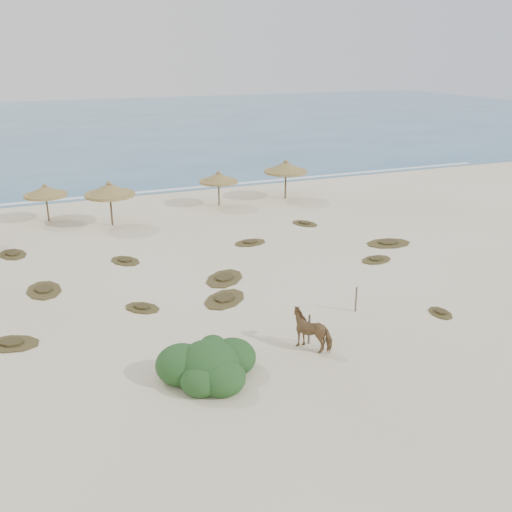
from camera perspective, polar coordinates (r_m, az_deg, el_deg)
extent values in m
plane|color=beige|center=(24.47, -0.80, -7.12)|extent=(160.00, 160.00, 0.00)
cube|color=#2D5F88|center=(96.26, -17.89, 12.36)|extent=(200.00, 100.00, 0.01)
cube|color=white|center=(48.27, -12.32, 6.14)|extent=(70.00, 0.60, 0.01)
cylinder|color=#4E3C28|center=(41.63, -20.14, 4.62)|extent=(0.11, 0.11, 2.01)
cylinder|color=olive|center=(41.44, -20.28, 5.73)|extent=(3.43, 3.43, 0.17)
cone|color=olive|center=(41.37, -20.33, 6.15)|extent=(3.31, 3.31, 0.72)
cone|color=olive|center=(41.28, -20.40, 6.73)|extent=(0.34, 0.34, 0.21)
cylinder|color=#4E3C28|center=(39.32, -14.29, 4.61)|extent=(0.13, 0.13, 2.31)
cylinder|color=olive|center=(39.09, -14.40, 5.97)|extent=(3.45, 3.45, 0.20)
cone|color=olive|center=(39.01, -14.45, 6.49)|extent=(3.34, 3.34, 0.83)
cone|color=olive|center=(38.90, -14.51, 7.20)|extent=(0.40, 0.40, 0.24)
cylinder|color=#4E3C28|center=(43.21, -3.74, 6.36)|extent=(0.12, 0.12, 2.04)
cylinder|color=olive|center=(43.02, -3.76, 7.45)|extent=(3.55, 3.55, 0.17)
cone|color=olive|center=(42.96, -3.77, 7.87)|extent=(3.43, 3.43, 0.73)
cone|color=olive|center=(42.87, -3.79, 8.44)|extent=(0.35, 0.35, 0.21)
cylinder|color=#4E3C28|center=(45.31, 2.97, 7.22)|extent=(0.14, 0.14, 2.37)
cylinder|color=olive|center=(45.10, 2.99, 8.44)|extent=(4.06, 4.06, 0.20)
cone|color=olive|center=(45.03, 3.00, 8.90)|extent=(3.93, 3.93, 0.85)
cone|color=olive|center=(44.93, 3.01, 9.54)|extent=(0.41, 0.41, 0.25)
imported|color=brown|center=(22.70, 5.69, -7.32)|extent=(1.79, 1.95, 1.54)
cylinder|color=brown|center=(23.01, 5.33, -7.30)|extent=(0.10, 0.10, 1.27)
cylinder|color=brown|center=(26.02, 9.97, -4.29)|extent=(0.11, 0.11, 1.18)
ellipsoid|color=#254F21|center=(20.68, -4.72, -10.73)|extent=(2.21, 2.21, 1.66)
ellipsoid|color=#254F21|center=(21.27, -2.40, -10.07)|extent=(1.77, 1.77, 1.33)
ellipsoid|color=#254F21|center=(20.87, -7.45, -10.71)|extent=(1.88, 1.88, 1.41)
ellipsoid|color=#254F21|center=(20.19, -3.41, -12.07)|extent=(1.66, 1.66, 1.24)
ellipsoid|color=#254F21|center=(20.21, -5.44, -12.16)|extent=(1.55, 1.55, 1.16)
ellipsoid|color=#254F21|center=(21.78, -3.84, -9.67)|extent=(1.33, 1.33, 1.00)
ellipsoid|color=#254F21|center=(21.03, -4.35, -8.94)|extent=(1.00, 1.00, 0.75)
ellipsoid|color=#254F21|center=(20.47, -5.75, -9.68)|extent=(0.89, 0.89, 0.66)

